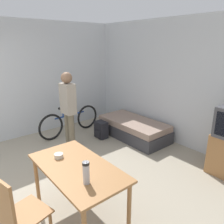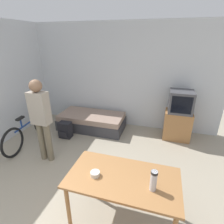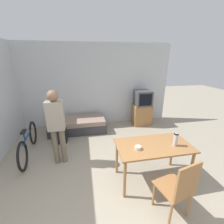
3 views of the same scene
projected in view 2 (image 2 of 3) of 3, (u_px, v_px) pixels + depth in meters
The scene contains 9 objects.
wall_back at pixel (115, 77), 4.67m from camera, with size 5.44×0.06×2.70m.
daybed at pixel (92, 121), 4.77m from camera, with size 1.75×0.85×0.42m.
tv at pixel (179, 116), 4.14m from camera, with size 0.62×0.50×1.21m.
dining_table at pixel (123, 183), 2.12m from camera, with size 1.33×0.71×0.77m.
bicycle at pixel (29, 130), 4.06m from camera, with size 0.20×1.69×0.73m.
person_standing at pixel (41, 116), 3.23m from camera, with size 0.34×0.22×1.65m.
thermos_flask at pixel (154, 180), 1.85m from camera, with size 0.08×0.08×0.25m.
mate_bowl at pixel (95, 174), 2.09m from camera, with size 0.12×0.12×0.06m.
backpack at pixel (65, 130), 4.32m from camera, with size 0.30×0.24×0.40m.
Camera 2 is at (1.26, -0.87, 2.28)m, focal length 28.00 mm.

